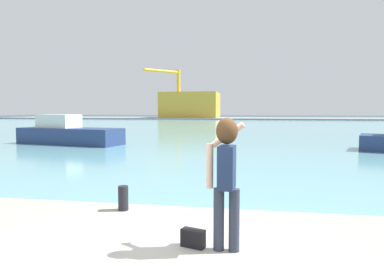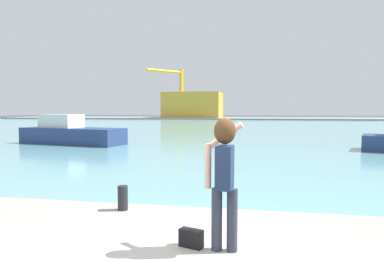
# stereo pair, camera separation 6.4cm
# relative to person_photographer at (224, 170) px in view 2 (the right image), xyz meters

# --- Properties ---
(ground_plane) EXTENTS (220.00, 220.00, 0.00)m
(ground_plane) POSITION_rel_person_photographer_xyz_m (-0.73, 49.91, -1.71)
(ground_plane) COLOR #334751
(harbor_water) EXTENTS (140.00, 100.00, 0.02)m
(harbor_water) POSITION_rel_person_photographer_xyz_m (-0.73, 51.91, -1.70)
(harbor_water) COLOR #6BA8B2
(harbor_water) RESTS_ON ground_plane
(far_shore_dock) EXTENTS (140.00, 20.00, 0.38)m
(far_shore_dock) POSITION_rel_person_photographer_xyz_m (-0.73, 91.91, -1.52)
(far_shore_dock) COLOR gray
(far_shore_dock) RESTS_ON ground_plane
(person_photographer) EXTENTS (0.53, 0.56, 1.74)m
(person_photographer) POSITION_rel_person_photographer_xyz_m (0.00, 0.00, 0.00)
(person_photographer) COLOR #2D3342
(person_photographer) RESTS_ON quay_promenade
(handbag) EXTENTS (0.35, 0.23, 0.24)m
(handbag) POSITION_rel_person_photographer_xyz_m (-0.44, 0.03, -0.95)
(handbag) COLOR black
(handbag) RESTS_ON quay_promenade
(harbor_bollard) EXTENTS (0.18, 0.18, 0.45)m
(harbor_bollard) POSITION_rel_person_photographer_xyz_m (-1.98, 1.48, -0.84)
(harbor_bollard) COLOR black
(harbor_bollard) RESTS_ON quay_promenade
(boat_moored) EXTENTS (8.20, 3.96, 2.15)m
(boat_moored) POSITION_rel_person_photographer_xyz_m (-12.83, 18.53, -0.91)
(boat_moored) COLOR navy
(boat_moored) RESTS_ON harbor_water
(warehouse_left) EXTENTS (15.69, 13.05, 7.03)m
(warehouse_left) POSITION_rel_person_photographer_xyz_m (-16.75, 91.63, 2.18)
(warehouse_left) COLOR gold
(warehouse_left) RESTS_ON far_shore_dock
(port_crane) EXTENTS (7.74, 9.21, 13.07)m
(port_crane) POSITION_rel_person_photographer_xyz_m (-20.33, 85.93, 6.88)
(port_crane) COLOR yellow
(port_crane) RESTS_ON far_shore_dock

